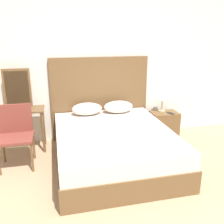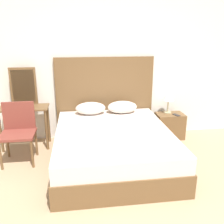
% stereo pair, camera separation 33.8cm
% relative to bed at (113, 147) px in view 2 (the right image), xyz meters
% --- Properties ---
extents(wall_back, '(10.00, 0.06, 2.70)m').
position_rel_bed_xyz_m(wall_back, '(0.15, 1.14, 1.08)').
color(wall_back, white).
rests_on(wall_back, ground_plane).
extents(bed, '(1.72, 2.09, 0.55)m').
position_rel_bed_xyz_m(bed, '(0.00, 0.00, 0.00)').
color(bed, brown).
rests_on(bed, ground_plane).
extents(headboard, '(1.81, 0.05, 1.53)m').
position_rel_bed_xyz_m(headboard, '(0.00, 1.07, 0.49)').
color(headboard, brown).
rests_on(headboard, ground_plane).
extents(pillow_left, '(0.53, 0.34, 0.21)m').
position_rel_bed_xyz_m(pillow_left, '(-0.29, 0.82, 0.38)').
color(pillow_left, silver).
rests_on(pillow_left, bed).
extents(pillow_right, '(0.53, 0.34, 0.21)m').
position_rel_bed_xyz_m(pillow_right, '(0.29, 0.82, 0.38)').
color(pillow_right, silver).
rests_on(pillow_right, bed).
extents(phone_on_bed, '(0.16, 0.15, 0.01)m').
position_rel_bed_xyz_m(phone_on_bed, '(-0.01, 0.29, 0.28)').
color(phone_on_bed, '#B7B7BC').
rests_on(phone_on_bed, bed).
extents(nightstand, '(0.52, 0.36, 0.48)m').
position_rel_bed_xyz_m(nightstand, '(1.21, 0.83, -0.03)').
color(nightstand, brown).
rests_on(nightstand, ground_plane).
extents(table_lamp, '(0.22, 0.22, 0.40)m').
position_rel_bed_xyz_m(table_lamp, '(1.18, 0.90, 0.51)').
color(table_lamp, tan).
rests_on(table_lamp, nightstand).
extents(phone_on_nightstand, '(0.12, 0.16, 0.01)m').
position_rel_bed_xyz_m(phone_on_nightstand, '(1.30, 0.74, 0.21)').
color(phone_on_nightstand, black).
rests_on(phone_on_nightstand, nightstand).
extents(vanity_desk, '(0.82, 0.41, 0.73)m').
position_rel_bed_xyz_m(vanity_desk, '(-1.43, 0.78, 0.31)').
color(vanity_desk, brown).
rests_on(vanity_desk, ground_plane).
extents(vanity_mirror, '(0.44, 0.03, 0.65)m').
position_rel_bed_xyz_m(vanity_mirror, '(-1.43, 0.96, 0.79)').
color(vanity_mirror, brown).
rests_on(vanity_mirror, vanity_desk).
extents(chair, '(0.51, 0.46, 0.92)m').
position_rel_bed_xyz_m(chair, '(-1.43, 0.30, 0.26)').
color(chair, brown).
rests_on(chair, ground_plane).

